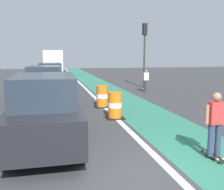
{
  "coord_description": "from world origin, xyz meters",
  "views": [
    {
      "loc": [
        -1.62,
        -5.45,
        2.57
      ],
      "look_at": [
        0.55,
        4.17,
        1.1
      ],
      "focal_mm": 42.25,
      "sensor_mm": 36.0,
      "label": 1
    }
  ],
  "objects_px": {
    "delivery_truck_down_block": "(52,61)",
    "pedestrian_crossing": "(146,80)",
    "traffic_barrel_front": "(115,106)",
    "parked_suv_nearest": "(44,111)",
    "skateboarder_on_lane": "(215,123)",
    "traffic_light_corner": "(145,44)",
    "traffic_barrel_mid": "(102,97)",
    "parked_suv_second": "(45,85)",
    "parked_suv_third": "(50,76)"
  },
  "relations": [
    {
      "from": "pedestrian_crossing",
      "to": "delivery_truck_down_block",
      "type": "bearing_deg",
      "value": 110.09
    },
    {
      "from": "parked_suv_nearest",
      "to": "traffic_light_corner",
      "type": "bearing_deg",
      "value": 59.38
    },
    {
      "from": "parked_suv_nearest",
      "to": "skateboarder_on_lane",
      "type": "bearing_deg",
      "value": -24.7
    },
    {
      "from": "pedestrian_crossing",
      "to": "parked_suv_second",
      "type": "bearing_deg",
      "value": -155.82
    },
    {
      "from": "pedestrian_crossing",
      "to": "parked_suv_nearest",
      "type": "bearing_deg",
      "value": -123.66
    },
    {
      "from": "traffic_barrel_front",
      "to": "delivery_truck_down_block",
      "type": "height_order",
      "value": "delivery_truck_down_block"
    },
    {
      "from": "skateboarder_on_lane",
      "to": "traffic_light_corner",
      "type": "relative_size",
      "value": 0.33
    },
    {
      "from": "traffic_barrel_mid",
      "to": "pedestrian_crossing",
      "type": "height_order",
      "value": "pedestrian_crossing"
    },
    {
      "from": "parked_suv_nearest",
      "to": "parked_suv_second",
      "type": "xyz_separation_m",
      "value": [
        -0.14,
        7.01,
        0.0
      ]
    },
    {
      "from": "traffic_barrel_front",
      "to": "pedestrian_crossing",
      "type": "height_order",
      "value": "pedestrian_crossing"
    },
    {
      "from": "skateboarder_on_lane",
      "to": "parked_suv_second",
      "type": "xyz_separation_m",
      "value": [
        -4.3,
        8.93,
        0.12
      ]
    },
    {
      "from": "skateboarder_on_lane",
      "to": "parked_suv_third",
      "type": "height_order",
      "value": "parked_suv_third"
    },
    {
      "from": "parked_suv_third",
      "to": "pedestrian_crossing",
      "type": "distance_m",
      "value": 7.33
    },
    {
      "from": "traffic_barrel_mid",
      "to": "delivery_truck_down_block",
      "type": "xyz_separation_m",
      "value": [
        -2.47,
        22.59,
        1.31
      ]
    },
    {
      "from": "traffic_barrel_front",
      "to": "traffic_light_corner",
      "type": "bearing_deg",
      "value": 64.09
    },
    {
      "from": "parked_suv_third",
      "to": "pedestrian_crossing",
      "type": "relative_size",
      "value": 2.87
    },
    {
      "from": "traffic_barrel_front",
      "to": "traffic_light_corner",
      "type": "relative_size",
      "value": 0.21
    },
    {
      "from": "parked_suv_nearest",
      "to": "delivery_truck_down_block",
      "type": "relative_size",
      "value": 0.6
    },
    {
      "from": "skateboarder_on_lane",
      "to": "parked_suv_second",
      "type": "distance_m",
      "value": 9.91
    },
    {
      "from": "parked_suv_third",
      "to": "traffic_barrel_front",
      "type": "distance_m",
      "value": 10.71
    },
    {
      "from": "parked_suv_second",
      "to": "traffic_barrel_front",
      "type": "relative_size",
      "value": 4.3
    },
    {
      "from": "parked_suv_third",
      "to": "traffic_light_corner",
      "type": "bearing_deg",
      "value": -4.52
    },
    {
      "from": "traffic_light_corner",
      "to": "pedestrian_crossing",
      "type": "xyz_separation_m",
      "value": [
        -0.77,
        -2.56,
        -2.64
      ]
    },
    {
      "from": "parked_suv_nearest",
      "to": "pedestrian_crossing",
      "type": "distance_m",
      "value": 12.13
    },
    {
      "from": "skateboarder_on_lane",
      "to": "parked_suv_nearest",
      "type": "xyz_separation_m",
      "value": [
        -4.16,
        1.91,
        0.12
      ]
    },
    {
      "from": "parked_suv_third",
      "to": "traffic_barrel_front",
      "type": "height_order",
      "value": "parked_suv_third"
    },
    {
      "from": "delivery_truck_down_block",
      "to": "parked_suv_second",
      "type": "bearing_deg",
      "value": -90.89
    },
    {
      "from": "traffic_light_corner",
      "to": "traffic_barrel_mid",
      "type": "bearing_deg",
      "value": -123.56
    },
    {
      "from": "traffic_barrel_front",
      "to": "traffic_barrel_mid",
      "type": "relative_size",
      "value": 1.0
    },
    {
      "from": "skateboarder_on_lane",
      "to": "pedestrian_crossing",
      "type": "xyz_separation_m",
      "value": [
        2.56,
        12.01,
        -0.05
      ]
    },
    {
      "from": "parked_suv_nearest",
      "to": "traffic_barrel_front",
      "type": "relative_size",
      "value": 4.23
    },
    {
      "from": "parked_suv_third",
      "to": "delivery_truck_down_block",
      "type": "xyz_separation_m",
      "value": [
        0.09,
        14.73,
        0.81
      ]
    },
    {
      "from": "traffic_barrel_mid",
      "to": "traffic_light_corner",
      "type": "distance_m",
      "value": 9.22
    },
    {
      "from": "parked_suv_second",
      "to": "parked_suv_third",
      "type": "height_order",
      "value": "same"
    },
    {
      "from": "traffic_barrel_mid",
      "to": "traffic_light_corner",
      "type": "relative_size",
      "value": 0.21
    },
    {
      "from": "parked_suv_nearest",
      "to": "traffic_light_corner",
      "type": "relative_size",
      "value": 0.9
    },
    {
      "from": "traffic_barrel_mid",
      "to": "pedestrian_crossing",
      "type": "relative_size",
      "value": 0.68
    },
    {
      "from": "delivery_truck_down_block",
      "to": "pedestrian_crossing",
      "type": "bearing_deg",
      "value": -69.91
    },
    {
      "from": "parked_suv_second",
      "to": "pedestrian_crossing",
      "type": "xyz_separation_m",
      "value": [
        6.86,
        3.08,
        -0.17
      ]
    },
    {
      "from": "parked_suv_third",
      "to": "traffic_light_corner",
      "type": "xyz_separation_m",
      "value": [
        7.39,
        -0.58,
        2.47
      ]
    },
    {
      "from": "parked_suv_third",
      "to": "pedestrian_crossing",
      "type": "xyz_separation_m",
      "value": [
        6.62,
        -3.14,
        -0.17
      ]
    },
    {
      "from": "skateboarder_on_lane",
      "to": "traffic_barrel_mid",
      "type": "xyz_separation_m",
      "value": [
        -1.5,
        7.29,
        -0.38
      ]
    },
    {
      "from": "parked_suv_nearest",
      "to": "traffic_barrel_front",
      "type": "bearing_deg",
      "value": 46.33
    },
    {
      "from": "parked_suv_second",
      "to": "traffic_barrel_mid",
      "type": "bearing_deg",
      "value": -30.35
    },
    {
      "from": "delivery_truck_down_block",
      "to": "traffic_light_corner",
      "type": "bearing_deg",
      "value": -64.51
    },
    {
      "from": "skateboarder_on_lane",
      "to": "traffic_barrel_front",
      "type": "height_order",
      "value": "skateboarder_on_lane"
    },
    {
      "from": "parked_suv_nearest",
      "to": "traffic_barrel_mid",
      "type": "height_order",
      "value": "parked_suv_nearest"
    },
    {
      "from": "parked_suv_third",
      "to": "traffic_barrel_mid",
      "type": "relative_size",
      "value": 4.24
    },
    {
      "from": "parked_suv_third",
      "to": "traffic_light_corner",
      "type": "relative_size",
      "value": 0.91
    },
    {
      "from": "traffic_light_corner",
      "to": "pedestrian_crossing",
      "type": "height_order",
      "value": "traffic_light_corner"
    }
  ]
}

